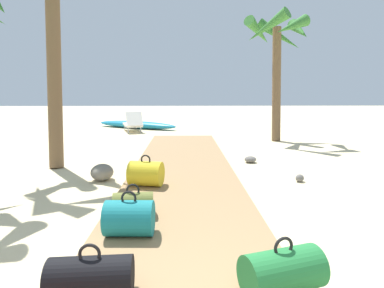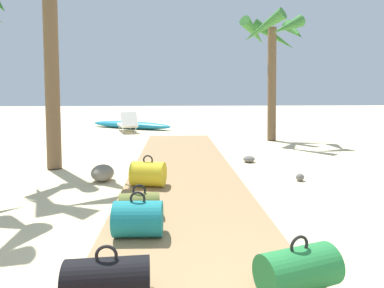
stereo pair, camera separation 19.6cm
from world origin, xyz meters
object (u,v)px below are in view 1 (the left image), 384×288
Objects in this scene: duffel_bag_black at (91,277)px; lounge_chair at (133,123)px; duffel_bag_teal at (129,218)px; duffel_bag_olive at (133,204)px; duffel_bag_green at (282,271)px; palm_tree_far_right at (278,43)px; duffel_bag_yellow at (146,173)px; kayak at (136,125)px.

duffel_bag_black is 10.62m from lounge_chair.
duffel_bag_teal is (0.11, 1.05, 0.03)m from duffel_bag_black.
duffel_bag_olive is 0.75× the size of duffel_bag_green.
duffel_bag_olive is at bearing -118.26° from palm_tree_far_right.
duffel_bag_olive is 0.86× the size of duffel_bag_yellow.
duffel_bag_olive is 0.31× the size of lounge_chair.
duffel_bag_yellow is at bearing 88.44° from duffel_bag_black.
duffel_bag_olive is 0.13× the size of kayak.
duffel_bag_green is 1.31× the size of duffel_bag_teal.
duffel_bag_yellow is at bearing -123.55° from palm_tree_far_right.
duffel_bag_olive is 1.59m from duffel_bag_black.
duffel_bag_green is 1.67m from duffel_bag_teal.
kayak is (-1.44, 10.15, -0.07)m from duffel_bag_olive.
lounge_chair reaches higher than duffel_bag_olive.
duffel_bag_olive is at bearing 94.51° from duffel_bag_teal.
palm_tree_far_right reaches higher than duffel_bag_black.
duffel_bag_olive is at bearing 87.49° from duffel_bag_black.
duffel_bag_green is at bearing -75.32° from lounge_chair.
duffel_bag_yellow reaches higher than duffel_bag_black.
duffel_bag_teal is (0.04, -0.55, 0.04)m from duffel_bag_olive.
duffel_bag_teal is (0.03, -1.83, -0.01)m from duffel_bag_yellow.
duffel_bag_teal is 10.80m from kayak.
duffel_bag_green is 12.05m from kayak.
duffel_bag_yellow is 0.87× the size of duffel_bag_green.
duffel_bag_yellow is (0.01, 1.28, 0.05)m from duffel_bag_olive.
duffel_bag_green is 9.03m from palm_tree_far_right.
duffel_bag_green reaches higher than duffel_bag_black.
duffel_bag_yellow is at bearing 89.62° from duffel_bag_olive.
duffel_bag_black is 2.88m from duffel_bag_yellow.
duffel_bag_teal is at bearing -85.49° from duffel_bag_olive.
palm_tree_far_right reaches higher than duffel_bag_green.
duffel_bag_yellow is 0.16× the size of kayak.
palm_tree_far_right is at bearing 61.74° from duffel_bag_olive.
kayak is (-5.04, 3.44, -2.92)m from palm_tree_far_right.
lounge_chair is (-1.43, 9.49, 0.06)m from duffel_bag_teal.
kayak is at bearing 92.48° from lounge_chair.
duffel_bag_green is at bearing -64.48° from duffel_bag_yellow.
palm_tree_far_right is 1.06× the size of kayak.
lounge_chair reaches higher than duffel_bag_black.
duffel_bag_olive is 0.80× the size of duffel_bag_black.
duffel_bag_black is 1.44m from duffel_bag_green.
lounge_chair is at bearing 100.31° from duffel_bag_yellow.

